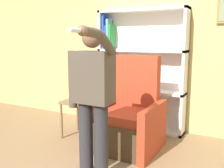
{
  "coord_description": "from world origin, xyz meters",
  "views": [
    {
      "loc": [
        1.47,
        -2.08,
        1.46
      ],
      "look_at": [
        0.05,
        0.57,
        0.96
      ],
      "focal_mm": 42.0,
      "sensor_mm": 36.0,
      "label": 1
    }
  ],
  "objects_px": {
    "bookcase": "(132,73)",
    "side_table": "(80,106)",
    "armchair": "(129,120)",
    "person_standing": "(92,95)",
    "table_lamp": "(80,76)"
  },
  "relations": [
    {
      "from": "bookcase",
      "to": "armchair",
      "type": "xyz_separation_m",
      "value": [
        0.32,
        -0.82,
        -0.54
      ]
    },
    {
      "from": "bookcase",
      "to": "side_table",
      "type": "relative_size",
      "value": 3.43
    },
    {
      "from": "bookcase",
      "to": "armchair",
      "type": "distance_m",
      "value": 1.03
    },
    {
      "from": "armchair",
      "to": "side_table",
      "type": "distance_m",
      "value": 0.83
    },
    {
      "from": "side_table",
      "to": "table_lamp",
      "type": "height_order",
      "value": "table_lamp"
    },
    {
      "from": "person_standing",
      "to": "side_table",
      "type": "height_order",
      "value": "person_standing"
    },
    {
      "from": "table_lamp",
      "to": "armchair",
      "type": "bearing_deg",
      "value": -1.95
    },
    {
      "from": "bookcase",
      "to": "side_table",
      "type": "bearing_deg",
      "value": -122.82
    },
    {
      "from": "armchair",
      "to": "table_lamp",
      "type": "height_order",
      "value": "armchair"
    },
    {
      "from": "side_table",
      "to": "armchair",
      "type": "bearing_deg",
      "value": -1.95
    },
    {
      "from": "bookcase",
      "to": "table_lamp",
      "type": "relative_size",
      "value": 3.96
    },
    {
      "from": "table_lamp",
      "to": "side_table",
      "type": "bearing_deg",
      "value": -116.57
    },
    {
      "from": "bookcase",
      "to": "side_table",
      "type": "distance_m",
      "value": 1.04
    },
    {
      "from": "armchair",
      "to": "person_standing",
      "type": "bearing_deg",
      "value": -90.47
    },
    {
      "from": "armchair",
      "to": "person_standing",
      "type": "relative_size",
      "value": 0.79
    }
  ]
}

